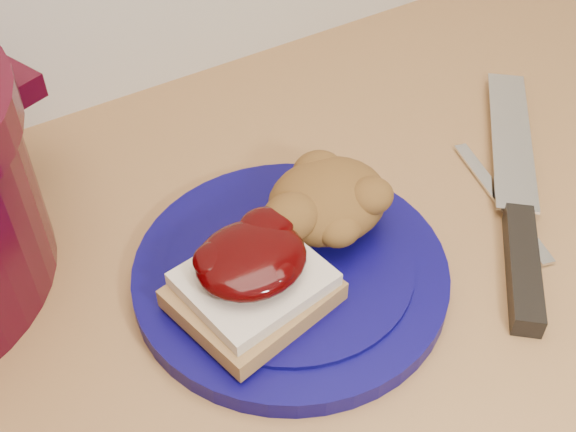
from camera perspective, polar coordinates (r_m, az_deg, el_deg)
plate at (r=0.58m, az=0.21°, el=-4.50°), size 0.28×0.28×0.02m
sandwich at (r=0.53m, az=-2.83°, el=-4.91°), size 0.12×0.11×0.05m
stuffing_mound at (r=0.58m, az=3.16°, el=1.25°), size 0.11×0.10×0.05m
chef_knife at (r=0.64m, az=17.80°, el=-0.79°), size 0.25×0.28×0.02m
butter_knife at (r=0.67m, az=16.45°, el=1.25°), size 0.05×0.16×0.00m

